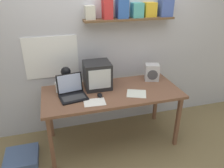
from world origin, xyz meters
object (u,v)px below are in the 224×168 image
at_px(computer_mouse, 100,95).
at_px(floor_cushion, 22,158).
at_px(juice_glass, 59,88).
at_px(space_heater, 152,72).
at_px(loose_paper_near_laptop, 95,102).
at_px(loose_paper_near_monitor, 136,94).
at_px(crt_monitor, 97,75).
at_px(corner_desk, 112,96).
at_px(laptop, 72,91).
at_px(desk_lamp, 66,74).

height_order(computer_mouse, floor_cushion, computer_mouse).
height_order(juice_glass, space_heater, space_heater).
xyz_separation_m(juice_glass, loose_paper_near_laptop, (0.37, -0.37, -0.06)).
height_order(juice_glass, computer_mouse, juice_glass).
xyz_separation_m(loose_paper_near_monitor, floor_cushion, (-1.44, 0.07, -0.72)).
height_order(computer_mouse, loose_paper_near_laptop, computer_mouse).
bearing_deg(loose_paper_near_laptop, juice_glass, 134.88).
relative_size(crt_monitor, floor_cushion, 0.86).
relative_size(corner_desk, floor_cushion, 4.32).
bearing_deg(juice_glass, loose_paper_near_laptop, -45.12).
height_order(laptop, computer_mouse, laptop).
bearing_deg(juice_glass, loose_paper_near_monitor, -18.54).
height_order(desk_lamp, space_heater, desk_lamp).
relative_size(corner_desk, space_heater, 7.46).
xyz_separation_m(juice_glass, loose_paper_near_monitor, (0.91, -0.30, -0.06)).
xyz_separation_m(crt_monitor, computer_mouse, (-0.03, -0.25, -0.15)).
distance_m(laptop, juice_glass, 0.21).
height_order(crt_monitor, space_heater, crt_monitor).
height_order(space_heater, loose_paper_near_laptop, space_heater).
bearing_deg(floor_cushion, loose_paper_near_monitor, -2.62).
bearing_deg(corner_desk, loose_paper_near_laptop, -141.27).
height_order(desk_lamp, floor_cushion, desk_lamp).
distance_m(corner_desk, loose_paper_near_laptop, 0.34).
bearing_deg(desk_lamp, crt_monitor, 13.05).
height_order(laptop, desk_lamp, desk_lamp).
bearing_deg(desk_lamp, juice_glass, -140.80).
bearing_deg(crt_monitor, computer_mouse, -95.76).
height_order(crt_monitor, juice_glass, crt_monitor).
bearing_deg(computer_mouse, laptop, 162.89).
bearing_deg(laptop, loose_paper_near_laptop, -53.05).
bearing_deg(space_heater, floor_cushion, -154.67).
bearing_deg(loose_paper_near_laptop, computer_mouse, 54.08).
xyz_separation_m(crt_monitor, desk_lamp, (-0.38, 0.04, 0.05)).
bearing_deg(loose_paper_near_laptop, laptop, 135.88).
bearing_deg(floor_cushion, computer_mouse, -0.73).
xyz_separation_m(corner_desk, juice_glass, (-0.64, 0.16, 0.12)).
relative_size(juice_glass, space_heater, 0.57).
height_order(corner_desk, floor_cushion, corner_desk).
height_order(corner_desk, crt_monitor, crt_monitor).
distance_m(space_heater, loose_paper_near_monitor, 0.49).
distance_m(space_heater, floor_cushion, 1.99).
distance_m(corner_desk, floor_cushion, 1.35).
distance_m(corner_desk, desk_lamp, 0.63).
relative_size(corner_desk, crt_monitor, 5.05).
distance_m(desk_lamp, juice_glass, 0.20).
xyz_separation_m(juice_glass, floor_cushion, (-0.54, -0.24, -0.77)).
distance_m(corner_desk, laptop, 0.51).
distance_m(computer_mouse, floor_cushion, 1.24).
distance_m(crt_monitor, computer_mouse, 0.30).
bearing_deg(space_heater, laptop, -153.90).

